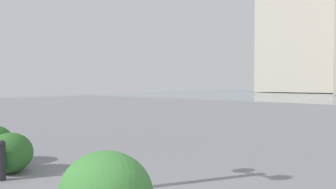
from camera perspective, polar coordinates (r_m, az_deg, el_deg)
bollard_near at (r=6.12m, az=-27.84°, el=-10.31°), size 0.13×0.13×0.69m
shrub_wide at (r=6.57m, az=-26.65°, el=-9.39°), size 0.87×0.78×0.74m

